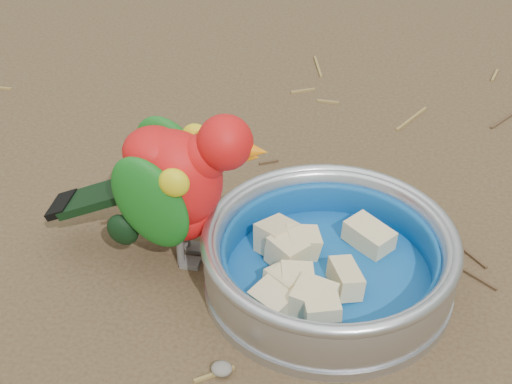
# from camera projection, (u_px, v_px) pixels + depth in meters

# --- Properties ---
(ground) EXTENTS (60.00, 60.00, 0.00)m
(ground) POSITION_uv_depth(u_px,v_px,m) (302.00, 258.00, 0.77)
(ground) COLOR #4C3A25
(food_bowl) EXTENTS (0.23, 0.23, 0.02)m
(food_bowl) POSITION_uv_depth(u_px,v_px,m) (328.00, 280.00, 0.73)
(food_bowl) COLOR #B2B2BA
(food_bowl) RESTS_ON ground
(bowl_wall) EXTENTS (0.23, 0.23, 0.04)m
(bowl_wall) POSITION_uv_depth(u_px,v_px,m) (330.00, 256.00, 0.72)
(bowl_wall) COLOR #B2B2BA
(bowl_wall) RESTS_ON food_bowl
(fruit_wedges) EXTENTS (0.14, 0.14, 0.03)m
(fruit_wedges) POSITION_uv_depth(u_px,v_px,m) (329.00, 261.00, 0.72)
(fruit_wedges) COLOR beige
(fruit_wedges) RESTS_ON food_bowl
(lory_parrot) EXTENTS (0.20, 0.10, 0.16)m
(lory_parrot) POSITION_uv_depth(u_px,v_px,m) (176.00, 192.00, 0.73)
(lory_parrot) COLOR red
(lory_parrot) RESTS_ON ground
(ground_debris) EXTENTS (0.90, 0.80, 0.01)m
(ground_debris) POSITION_uv_depth(u_px,v_px,m) (327.00, 217.00, 0.82)
(ground_debris) COLOR olive
(ground_debris) RESTS_ON ground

